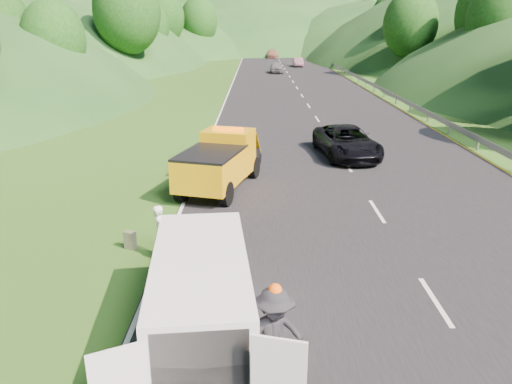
{
  "coord_description": "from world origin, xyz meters",
  "views": [
    {
      "loc": [
        -1.23,
        -12.34,
        6.22
      ],
      "look_at": [
        -1.24,
        2.3,
        1.3
      ],
      "focal_mm": 35.0,
      "sensor_mm": 36.0,
      "label": 1
    }
  ],
  "objects_px": {
    "white_van": "(201,293)",
    "child": "(213,270)",
    "passing_suv": "(346,157)",
    "tow_truck": "(220,161)",
    "suitcase": "(130,240)",
    "woman": "(162,258)"
  },
  "relations": [
    {
      "from": "white_van",
      "to": "child",
      "type": "distance_m",
      "value": 3.39
    },
    {
      "from": "passing_suv",
      "to": "child",
      "type": "bearing_deg",
      "value": -121.74
    },
    {
      "from": "tow_truck",
      "to": "child",
      "type": "relative_size",
      "value": 6.21
    },
    {
      "from": "suitcase",
      "to": "woman",
      "type": "bearing_deg",
      "value": -31.73
    },
    {
      "from": "suitcase",
      "to": "tow_truck",
      "type": "bearing_deg",
      "value": 68.33
    },
    {
      "from": "tow_truck",
      "to": "passing_suv",
      "type": "bearing_deg",
      "value": 56.47
    },
    {
      "from": "tow_truck",
      "to": "passing_suv",
      "type": "xyz_separation_m",
      "value": [
        5.87,
        5.05,
        -1.12
      ]
    },
    {
      "from": "passing_suv",
      "to": "woman",
      "type": "bearing_deg",
      "value": -128.67
    },
    {
      "from": "woman",
      "to": "suitcase",
      "type": "xyz_separation_m",
      "value": [
        -1.04,
        0.64,
        0.27
      ]
    },
    {
      "from": "white_van",
      "to": "passing_suv",
      "type": "relative_size",
      "value": 1.11
    },
    {
      "from": "child",
      "to": "passing_suv",
      "type": "height_order",
      "value": "passing_suv"
    },
    {
      "from": "suitcase",
      "to": "passing_suv",
      "type": "height_order",
      "value": "passing_suv"
    },
    {
      "from": "woman",
      "to": "child",
      "type": "xyz_separation_m",
      "value": [
        1.47,
        -0.68,
        0.0
      ]
    },
    {
      "from": "child",
      "to": "woman",
      "type": "bearing_deg",
      "value": -155.65
    },
    {
      "from": "tow_truck",
      "to": "woman",
      "type": "bearing_deg",
      "value": -85.22
    },
    {
      "from": "white_van",
      "to": "woman",
      "type": "bearing_deg",
      "value": 105.89
    },
    {
      "from": "tow_truck",
      "to": "child",
      "type": "xyz_separation_m",
      "value": [
        0.24,
        -7.01,
        -1.12
      ]
    },
    {
      "from": "woman",
      "to": "suitcase",
      "type": "relative_size",
      "value": 2.92
    },
    {
      "from": "woman",
      "to": "child",
      "type": "relative_size",
      "value": 1.71
    },
    {
      "from": "woman",
      "to": "white_van",
      "type": "bearing_deg",
      "value": -177.34
    },
    {
      "from": "child",
      "to": "suitcase",
      "type": "distance_m",
      "value": 2.84
    },
    {
      "from": "suitcase",
      "to": "child",
      "type": "bearing_deg",
      "value": -27.72
    }
  ]
}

